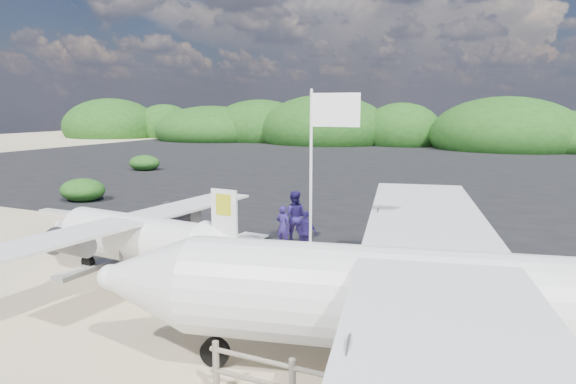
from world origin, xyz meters
name	(u,v)px	position (x,y,z in m)	size (l,w,h in m)	color
ground	(224,284)	(0.00, 0.00, 0.00)	(160.00, 160.00, 0.00)	beige
asphalt_apron	(421,169)	(0.00, 30.00, 0.00)	(90.00, 50.00, 0.04)	#B2B2B2
lagoon	(48,238)	(-9.00, 1.50, 0.00)	(9.00, 7.00, 0.40)	#B2B2B2
vegetation_band	(459,147)	(0.00, 55.00, 0.00)	(124.00, 8.00, 4.40)	#B2B2B2
baggage_cart	(145,256)	(-3.93, 1.18, 0.00)	(2.80, 1.60, 1.40)	#0C1BC0
flagpole	(310,324)	(3.38, -1.55, 0.00)	(1.10, 0.46, 5.49)	white
signboard	(342,326)	(4.09, -1.31, 0.00)	(1.60, 0.15, 1.31)	brown
crew_a	(283,226)	(-0.14, 4.32, 0.77)	(0.56, 0.37, 1.55)	#1F1655
crew_b	(294,217)	(-0.05, 5.08, 0.99)	(0.96, 0.75, 1.98)	#1F1655
crew_c	(306,232)	(0.95, 3.91, 0.76)	(0.89, 0.37, 1.52)	#1F1655
aircraft_small	(287,163)	(-11.87, 29.68, 0.00)	(7.95, 7.95, 2.86)	#B2B2B2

